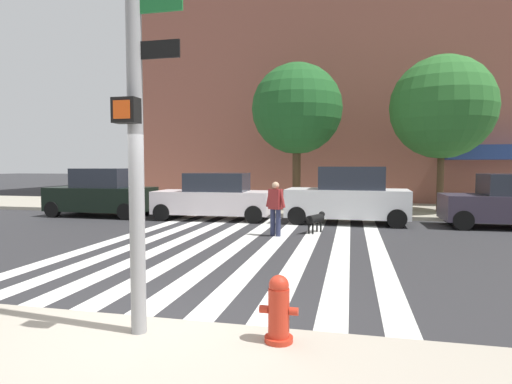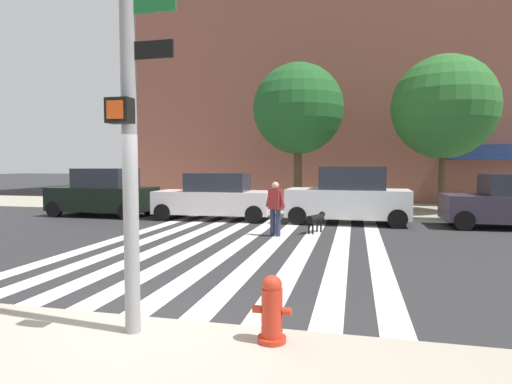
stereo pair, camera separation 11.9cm
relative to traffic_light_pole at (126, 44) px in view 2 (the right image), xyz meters
The scene contains 12 objects.
ground_plane 7.46m from the traffic_light_pole, 89.96° to the left, with size 160.00×160.00×0.00m, color #2B2B2D.
sidewalk_far 15.99m from the traffic_light_pole, 89.98° to the left, with size 80.00×6.00×0.15m, color #9F9A87.
crosswalk_stripes 7.48m from the traffic_light_pole, 94.25° to the left, with size 7.65×11.46×0.01m.
traffic_light_pole is the anchor object (origin of this frame).
fire_hydrant 3.44m from the traffic_light_pole, ahead, with size 0.44×0.32×0.76m.
parked_car_near_curb 13.94m from the traffic_light_pole, 124.30° to the left, with size 4.31×2.07×2.00m.
parked_car_behind_first 11.96m from the traffic_light_pole, 103.92° to the left, with size 4.60×2.02×1.83m.
parked_car_third_in_line 11.83m from the traffic_light_pole, 78.34° to the left, with size 4.41×2.00×2.09m.
street_tree_nearest 14.83m from the traffic_light_pole, 90.01° to the left, with size 4.08×4.08×6.58m.
street_tree_middle 16.05m from the traffic_light_pole, 67.46° to the left, with size 4.31×4.31×6.57m.
pedestrian_dog_walker 8.42m from the traffic_light_pole, 88.35° to the left, with size 0.68×0.38×1.64m.
dog_on_leash 9.52m from the traffic_light_pole, 81.26° to the left, with size 0.59×1.08×0.65m.
Camera 2 is at (2.55, -4.97, 2.15)m, focal length 29.65 mm.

